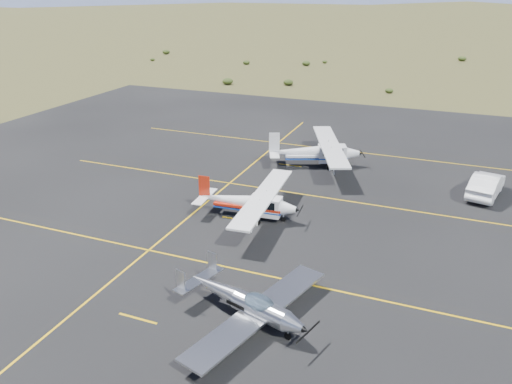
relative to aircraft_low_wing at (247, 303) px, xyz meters
The scene contains 6 objects.
ground 2.55m from the aircraft_low_wing, 133.25° to the left, with size 1600.00×1600.00×0.00m, color #383D1C.
apron 8.94m from the aircraft_low_wing, 100.60° to the left, with size 72.00×72.00×0.02m, color black.
aircraft_low_wing is the anchor object (origin of this frame).
aircraft_cessna 10.64m from the aircraft_low_wing, 112.37° to the left, with size 5.92×9.85×2.49m.
aircraft_plain 21.06m from the aircraft_low_wing, 97.27° to the left, with size 7.95×10.86×2.82m.
sedan 21.87m from the aircraft_low_wing, 62.26° to the left, with size 1.75×5.01×1.65m, color white.
Camera 1 is at (8.83, -18.69, 14.02)m, focal length 35.00 mm.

